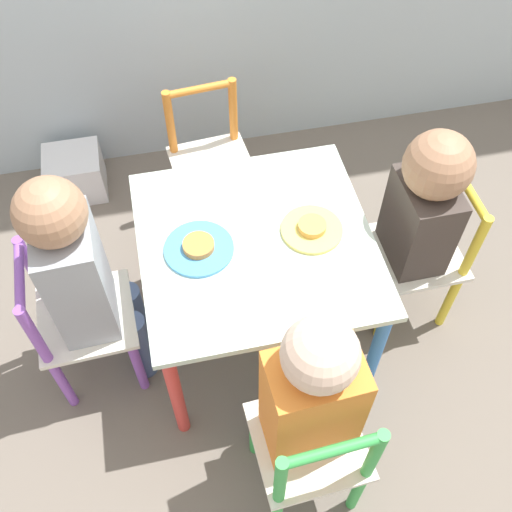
# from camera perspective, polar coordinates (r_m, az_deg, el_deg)

# --- Properties ---
(ground_plane) EXTENTS (6.00, 6.00, 0.00)m
(ground_plane) POSITION_cam_1_polar(r_m,az_deg,el_deg) (1.95, 0.00, -6.92)
(ground_plane) COLOR #6B6056
(kids_table) EXTENTS (0.61, 0.61, 0.46)m
(kids_table) POSITION_cam_1_polar(r_m,az_deg,el_deg) (1.62, 0.00, 0.11)
(kids_table) COLOR silver
(kids_table) RESTS_ON ground_plane
(chair_purple) EXTENTS (0.27, 0.27, 0.52)m
(chair_purple) POSITION_cam_1_polar(r_m,az_deg,el_deg) (1.73, -16.49, -6.06)
(chair_purple) COLOR silver
(chair_purple) RESTS_ON ground_plane
(chair_yellow) EXTENTS (0.26, 0.26, 0.52)m
(chair_yellow) POSITION_cam_1_polar(r_m,az_deg,el_deg) (1.86, 15.37, 0.23)
(chair_yellow) COLOR silver
(chair_yellow) RESTS_ON ground_plane
(chair_green) EXTENTS (0.27, 0.27, 0.52)m
(chair_green) POSITION_cam_1_polar(r_m,az_deg,el_deg) (1.52, 5.24, -18.15)
(chair_green) COLOR silver
(chair_green) RESTS_ON ground_plane
(chair_orange) EXTENTS (0.28, 0.28, 0.52)m
(chair_orange) POSITION_cam_1_polar(r_m,az_deg,el_deg) (2.05, -4.30, 8.60)
(chair_orange) COLOR silver
(chair_orange) RESTS_ON ground_plane
(child_left) EXTENTS (0.22, 0.21, 0.79)m
(child_left) POSITION_cam_1_polar(r_m,az_deg,el_deg) (1.55, -16.17, -1.60)
(child_left) COLOR #4C608E
(child_left) RESTS_ON ground_plane
(child_right) EXTENTS (0.23, 0.20, 0.73)m
(child_right) POSITION_cam_1_polar(r_m,az_deg,el_deg) (1.69, 14.92, 3.83)
(child_right) COLOR #38383D
(child_right) RESTS_ON ground_plane
(child_front) EXTENTS (0.21, 0.21, 0.76)m
(child_front) POSITION_cam_1_polar(r_m,az_deg,el_deg) (1.36, 5.04, -13.22)
(child_front) COLOR #4C608E
(child_front) RESTS_ON ground_plane
(plate_left) EXTENTS (0.18, 0.18, 0.03)m
(plate_left) POSITION_cam_1_polar(r_m,az_deg,el_deg) (1.54, -5.47, 0.79)
(plate_left) COLOR #4C9EE0
(plate_left) RESTS_ON kids_table
(plate_right) EXTENTS (0.16, 0.16, 0.03)m
(plate_right) POSITION_cam_1_polar(r_m,az_deg,el_deg) (1.58, 5.34, 2.61)
(plate_right) COLOR #EADB66
(plate_right) RESTS_ON kids_table
(storage_bin) EXTENTS (0.20, 0.19, 0.17)m
(storage_bin) POSITION_cam_1_polar(r_m,az_deg,el_deg) (2.35, -16.83, 7.54)
(storage_bin) COLOR silver
(storage_bin) RESTS_ON ground_plane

